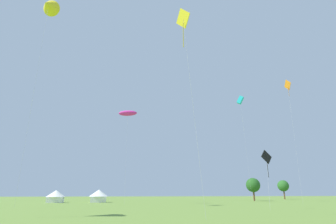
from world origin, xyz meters
TOP-DOWN VIEW (x-y plane):
  - kite_orange_diamond at (27.22, 39.00)m, footprint 2.20×3.07m
  - kite_magenta_parafoil at (-4.92, 47.42)m, footprint 4.13×3.09m
  - kite_yellow_diamond at (-2.28, 15.67)m, footprint 1.74×1.92m
  - kite_cyan_box at (24.71, 54.42)m, footprint 2.06×3.05m
  - kite_yellow_delta at (-19.69, 35.44)m, footprint 3.40×3.58m
  - kite_black_diamond at (11.93, 26.18)m, footprint 2.20×1.75m
  - festival_tent_left at (-18.83, 59.45)m, footprint 4.02×4.02m
  - festival_tent_right at (-9.73, 59.45)m, footprint 4.25×4.25m
  - tree_distant_left at (31.16, 63.02)m, footprint 3.79×3.79m
  - tree_distant_right at (53.37, 80.70)m, footprint 3.89×3.89m

SIDE VIEW (x-z plane):
  - festival_tent_left at x=-18.83m, z-range 0.14..2.75m
  - festival_tent_right at x=-9.73m, z-range 0.15..2.91m
  - tree_distant_left at x=31.16m, z-range 1.10..7.15m
  - tree_distant_right at x=53.37m, z-range 1.28..7.80m
  - kite_black_diamond at x=11.93m, z-range 2.63..10.08m
  - kite_yellow_diamond at x=-2.28m, z-range 8.02..26.85m
  - kite_magenta_parafoil at x=-4.92m, z-range 8.49..26.85m
  - kite_orange_diamond at x=27.22m, z-range 10.81..35.56m
  - kite_cyan_box at x=24.71m, z-range 12.12..38.68m
  - kite_yellow_delta at x=-19.69m, z-range 15.11..48.69m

